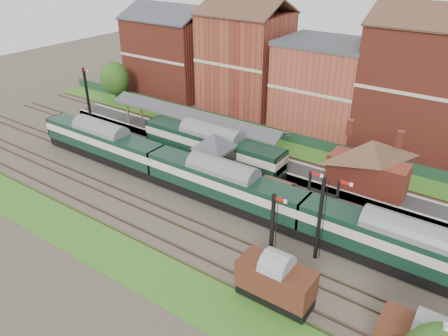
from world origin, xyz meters
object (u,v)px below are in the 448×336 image
Objects in this scene: semaphore_bracket at (321,213)px; platform_railcar at (212,146)px; signal_box at (214,157)px; dmu_train at (223,184)px; goods_van_a at (276,281)px.

platform_railcar is (-17.76, 9.00, -2.10)m from semaphore_bracket.
signal_box is 0.11× the size of dmu_train.
semaphore_bracket reaches higher than dmu_train.
platform_railcar is at bearing 138.18° from goods_van_a.
signal_box is 19.10m from goods_van_a.
dmu_train is 9.43× the size of goods_van_a.
platform_railcar is at bearing 133.44° from dmu_train.
signal_box is at bearing 159.08° from semaphore_bracket.
signal_box is at bearing 136.58° from dmu_train.
signal_box is at bearing -50.05° from platform_railcar.
signal_box reaches higher than platform_railcar.
platform_railcar is (-2.72, 3.25, -0.65)m from signal_box.
platform_railcar is at bearing 129.95° from signal_box.
goods_van_a is (11.17, -9.00, -0.45)m from dmu_train.
dmu_train is 14.35m from goods_van_a.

